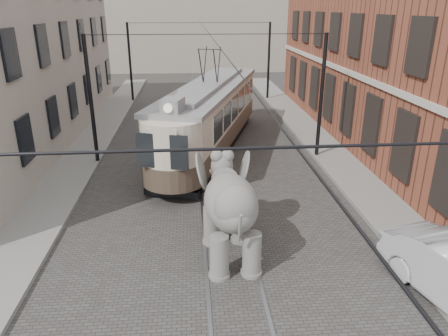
{
  "coord_description": "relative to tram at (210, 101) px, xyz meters",
  "views": [
    {
      "loc": [
        -1.03,
        -13.45,
        7.11
      ],
      "look_at": [
        0.0,
        -0.54,
        2.1
      ],
      "focal_mm": 33.6,
      "sensor_mm": 36.0,
      "label": 1
    }
  ],
  "objects": [
    {
      "name": "ground",
      "position": [
        0.02,
        -7.76,
        -2.59
      ],
      "size": [
        120.0,
        120.0,
        0.0
      ],
      "primitive_type": "plane",
      "color": "#3F3D3A"
    },
    {
      "name": "tram_rails",
      "position": [
        0.02,
        -7.76,
        -2.58
      ],
      "size": [
        1.54,
        80.0,
        0.02
      ],
      "primitive_type": null,
      "color": "slate",
      "rests_on": "ground"
    },
    {
      "name": "sidewalk_right",
      "position": [
        6.02,
        -7.76,
        -2.52
      ],
      "size": [
        2.0,
        60.0,
        0.15
      ],
      "primitive_type": "cube",
      "color": "slate",
      "rests_on": "ground"
    },
    {
      "name": "sidewalk_left",
      "position": [
        -6.48,
        -7.76,
        -2.52
      ],
      "size": [
        2.0,
        60.0,
        0.15
      ],
      "primitive_type": "cube",
      "color": "slate",
      "rests_on": "ground"
    },
    {
      "name": "brick_building",
      "position": [
        11.02,
        1.24,
        3.41
      ],
      "size": [
        8.0,
        26.0,
        12.0
      ],
      "primitive_type": "cube",
      "color": "brown",
      "rests_on": "ground"
    },
    {
      "name": "distant_block",
      "position": [
        0.02,
        32.24,
        4.41
      ],
      "size": [
        28.0,
        10.0,
        14.0
      ],
      "primitive_type": "cube",
      "color": "#9F9584",
      "rests_on": "ground"
    },
    {
      "name": "catenary",
      "position": [
        -0.18,
        -2.76,
        0.41
      ],
      "size": [
        11.0,
        30.2,
        6.0
      ],
      "primitive_type": null,
      "color": "black",
      "rests_on": "ground"
    },
    {
      "name": "tram",
      "position": [
        0.0,
        0.0,
        0.0
      ],
      "size": [
        6.4,
        13.29,
        5.19
      ],
      "primitive_type": null,
      "rotation": [
        0.0,
        0.0,
        -0.3
      ],
      "color": "beige",
      "rests_on": "ground"
    },
    {
      "name": "elephant",
      "position": [
        0.06,
        -10.39,
        -1.16
      ],
      "size": [
        2.85,
        4.82,
        2.86
      ],
      "primitive_type": null,
      "rotation": [
        0.0,
        0.0,
        0.06
      ],
      "color": "#5D5B56",
      "rests_on": "ground"
    }
  ]
}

